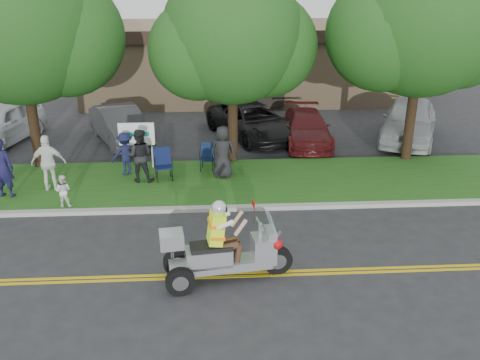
{
  "coord_description": "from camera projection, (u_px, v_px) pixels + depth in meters",
  "views": [
    {
      "loc": [
        -0.3,
        -10.64,
        6.46
      ],
      "look_at": [
        0.45,
        2.0,
        1.38
      ],
      "focal_mm": 38.0,
      "sensor_mm": 36.0,
      "label": 1
    }
  ],
  "objects": [
    {
      "name": "tree_right",
      "position": [
        424.0,
        22.0,
        17.31
      ],
      "size": [
        6.86,
        5.6,
        8.07
      ],
      "color": "#332114",
      "rests_on": "ground"
    },
    {
      "name": "commercial_building",
      "position": [
        249.0,
        60.0,
        29.22
      ],
      "size": [
        18.0,
        8.2,
        4.0
      ],
      "color": "#9E7F5B",
      "rests_on": "ground"
    },
    {
      "name": "trike_scooter",
      "position": [
        222.0,
        253.0,
        11.4
      ],
      "size": [
        3.03,
        1.11,
        1.98
      ],
      "rotation": [
        0.0,
        0.0,
        0.14
      ],
      "color": "black",
      "rests_on": "ground"
    },
    {
      "name": "child_right",
      "position": [
        63.0,
        191.0,
        14.95
      ],
      "size": [
        0.51,
        0.41,
        0.98
      ],
      "primitive_type": "imported",
      "rotation": [
        0.0,
        0.0,
        3.05
      ],
      "color": "white",
      "rests_on": "grass_verge"
    },
    {
      "name": "parked_car_left",
      "position": [
        120.0,
        125.0,
        21.01
      ],
      "size": [
        3.33,
        4.76,
        1.49
      ],
      "primitive_type": "imported",
      "rotation": [
        0.0,
        0.0,
        0.44
      ],
      "color": "#333336",
      "rests_on": "ground"
    },
    {
      "name": "spectator_adult_mid",
      "position": [
        140.0,
        156.0,
        16.67
      ],
      "size": [
        0.93,
        0.75,
        1.79
      ],
      "primitive_type": "imported",
      "rotation": [
        0.0,
        0.0,
        3.05
      ],
      "color": "black",
      "rests_on": "grass_verge"
    },
    {
      "name": "tree_mid",
      "position": [
        234.0,
        40.0,
        17.36
      ],
      "size": [
        5.88,
        4.8,
        7.05
      ],
      "color": "#332114",
      "rests_on": "ground"
    },
    {
      "name": "spectator_chair_b",
      "position": [
        223.0,
        152.0,
        17.02
      ],
      "size": [
        0.96,
        0.72,
        1.78
      ],
      "primitive_type": "imported",
      "rotation": [
        0.0,
        0.0,
        2.95
      ],
      "color": "black",
      "rests_on": "grass_verge"
    },
    {
      "name": "ground",
      "position": [
        226.0,
        264.0,
        12.28
      ],
      "size": [
        120.0,
        120.0,
        0.0
      ],
      "primitive_type": "plane",
      "color": "#28282B",
      "rests_on": "ground"
    },
    {
      "name": "centerline_far",
      "position": [
        227.0,
        273.0,
        11.89
      ],
      "size": [
        60.0,
        0.1,
        0.01
      ],
      "primitive_type": "cube",
      "color": "gold",
      "rests_on": "ground"
    },
    {
      "name": "tree_left",
      "position": [
        21.0,
        29.0,
        16.63
      ],
      "size": [
        6.62,
        5.4,
        7.78
      ],
      "color": "#332114",
      "rests_on": "ground"
    },
    {
      "name": "centerline_near",
      "position": [
        227.0,
        277.0,
        11.74
      ],
      "size": [
        60.0,
        0.1,
        0.01
      ],
      "primitive_type": "cube",
      "color": "gold",
      "rests_on": "ground"
    },
    {
      "name": "lawn_chair_b",
      "position": [
        208.0,
        155.0,
        17.87
      ],
      "size": [
        0.56,
        0.58,
        0.92
      ],
      "rotation": [
        0.0,
        0.0,
        -0.17
      ],
      "color": "black",
      "rests_on": "grass_verge"
    },
    {
      "name": "lawn_chair_a",
      "position": [
        163.0,
        162.0,
        16.98
      ],
      "size": [
        0.67,
        0.69,
        1.06
      ],
      "rotation": [
        0.0,
        0.0,
        0.22
      ],
      "color": "black",
      "rests_on": "grass_verge"
    },
    {
      "name": "spectator_adult_right",
      "position": [
        49.0,
        163.0,
        15.99
      ],
      "size": [
        1.09,
        0.51,
        1.8
      ],
      "primitive_type": "imported",
      "rotation": [
        0.0,
        0.0,
        3.21
      ],
      "color": "white",
      "rests_on": "grass_verge"
    },
    {
      "name": "parked_car_right",
      "position": [
        306.0,
        128.0,
        20.98
      ],
      "size": [
        2.05,
        4.54,
        1.29
      ],
      "primitive_type": "imported",
      "rotation": [
        0.0,
        0.0,
        -0.06
      ],
      "color": "#4F1213",
      "rests_on": "ground"
    },
    {
      "name": "spectator_chair_a",
      "position": [
        125.0,
        154.0,
        17.3
      ],
      "size": [
        1.1,
        0.86,
        1.49
      ],
      "primitive_type": "imported",
      "rotation": [
        0.0,
        0.0,
        3.51
      ],
      "color": "#161A3E",
      "rests_on": "grass_verge"
    },
    {
      "name": "parked_car_far_right",
      "position": [
        409.0,
        120.0,
        21.24
      ],
      "size": [
        4.05,
        5.57,
        1.76
      ],
      "primitive_type": "imported",
      "rotation": [
        0.0,
        0.0,
        -0.43
      ],
      "color": "#A1A4A8",
      "rests_on": "ground"
    },
    {
      "name": "grass_verge",
      "position": [
        221.0,
        181.0,
        17.07
      ],
      "size": [
        60.0,
        4.0,
        0.1
      ],
      "primitive_type": "cube",
      "color": "#295015",
      "rests_on": "ground"
    },
    {
      "name": "spectator_adult_left",
      "position": [
        2.0,
        168.0,
        15.47
      ],
      "size": [
        0.76,
        0.57,
        1.89
      ],
      "primitive_type": "imported",
      "rotation": [
        0.0,
        0.0,
        2.96
      ],
      "color": "#17153C",
      "rests_on": "grass_verge"
    },
    {
      "name": "business_sign",
      "position": [
        137.0,
        137.0,
        17.76
      ],
      "size": [
        1.25,
        0.06,
        1.75
      ],
      "color": "silver",
      "rests_on": "ground"
    },
    {
      "name": "curb",
      "position": [
        223.0,
        208.0,
        15.08
      ],
      "size": [
        60.0,
        0.25,
        0.12
      ],
      "primitive_type": "cube",
      "color": "#A8A89E",
      "rests_on": "ground"
    },
    {
      "name": "parked_car_mid",
      "position": [
        253.0,
        121.0,
        21.67
      ],
      "size": [
        4.29,
        5.68,
        1.43
      ],
      "primitive_type": "imported",
      "rotation": [
        0.0,
        0.0,
        0.42
      ],
      "color": "black",
      "rests_on": "ground"
    }
  ]
}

